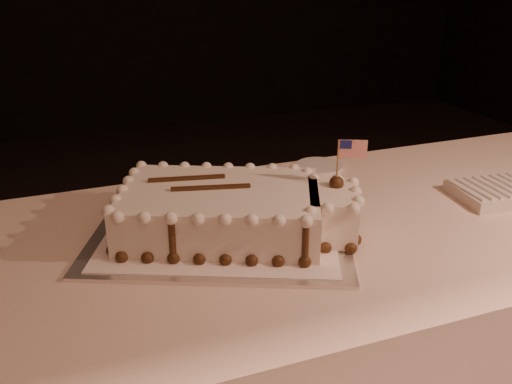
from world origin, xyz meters
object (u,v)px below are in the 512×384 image
object	(u,v)px
sheet_cake	(234,210)
side_plate	(319,166)
banquet_table	(306,362)
cake_board	(221,233)
napkin_stack	(500,192)

from	to	relation	value
sheet_cake	side_plate	xyz separation A→B (m)	(0.35, 0.30, -0.05)
sheet_cake	side_plate	world-z (taller)	sheet_cake
banquet_table	side_plate	size ratio (longest dim) A/B	18.24
side_plate	banquet_table	bearing A→B (deg)	-119.19
side_plate	sheet_cake	bearing A→B (deg)	-139.48
banquet_table	cake_board	world-z (taller)	cake_board
sheet_cake	side_plate	bearing A→B (deg)	40.52
banquet_table	sheet_cake	distance (m)	0.47
cake_board	sheet_cake	world-z (taller)	sheet_cake
napkin_stack	side_plate	xyz separation A→B (m)	(-0.32, 0.34, -0.01)
banquet_table	sheet_cake	size ratio (longest dim) A/B	4.45
sheet_cake	side_plate	size ratio (longest dim) A/B	4.10
banquet_table	napkin_stack	size ratio (longest dim) A/B	10.33
sheet_cake	napkin_stack	size ratio (longest dim) A/B	2.32
cake_board	side_plate	bearing A→B (deg)	61.22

